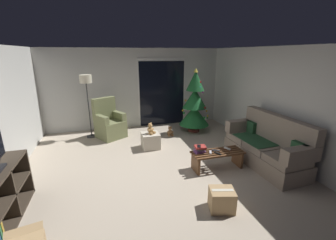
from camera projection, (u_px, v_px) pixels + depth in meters
name	position (u px, v px, depth m)	size (l,w,h in m)	color
ground_plane	(159.00, 169.00, 4.61)	(7.00, 7.00, 0.00)	#B2A38E
wall_back	(136.00, 89.00, 7.05)	(5.72, 0.12, 2.50)	beige
wall_right	(280.00, 103.00, 5.01)	(0.12, 6.00, 2.50)	beige
patio_door_frame	(162.00, 92.00, 7.26)	(1.60, 0.02, 2.20)	silver
patio_door_glass	(162.00, 94.00, 7.26)	(1.50, 0.02, 2.10)	black
couch	(267.00, 147.00, 4.75)	(0.84, 1.96, 1.08)	gray
coffee_table	(217.00, 157.00, 4.60)	(1.10, 0.40, 0.38)	brown
remote_white	(227.00, 148.00, 4.69)	(0.04, 0.16, 0.02)	silver
remote_graphite	(216.00, 150.00, 4.59)	(0.04, 0.16, 0.02)	#333338
remote_silver	(210.00, 152.00, 4.51)	(0.04, 0.16, 0.02)	#ADADB2
remote_black	(218.00, 153.00, 4.46)	(0.04, 0.16, 0.02)	black
book_stack	(200.00, 149.00, 4.52)	(0.26, 0.22, 0.13)	#6B3D7A
cell_phone	(199.00, 146.00, 4.50)	(0.07, 0.14, 0.01)	black
christmas_tree	(195.00, 104.00, 6.64)	(0.91, 0.91, 1.93)	#4C1E19
armchair	(109.00, 124.00, 6.31)	(0.94, 0.94, 1.13)	olive
floor_lamp	(86.00, 85.00, 5.99)	(0.32, 0.32, 1.78)	#2D2D30
ottoman	(151.00, 141.00, 5.62)	(0.44, 0.44, 0.39)	beige
teddy_bear_honey	(151.00, 129.00, 5.52)	(0.21, 0.22, 0.29)	tan
teddy_bear_chestnut_by_tree	(170.00, 132.00, 6.48)	(0.20, 0.20, 0.29)	brown
cardboard_box_taped_mid_floor	(222.00, 200.00, 3.40)	(0.44, 0.41, 0.35)	tan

